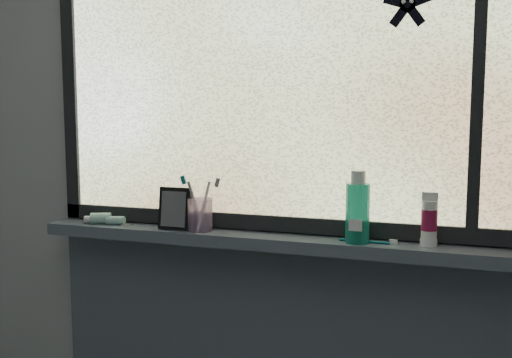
{
  "coord_description": "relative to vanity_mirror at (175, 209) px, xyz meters",
  "views": [
    {
      "loc": [
        0.53,
        -0.48,
        1.4
      ],
      "look_at": [
        0.01,
        1.05,
        1.22
      ],
      "focal_mm": 40.0,
      "sensor_mm": 36.0,
      "label": 1
    }
  ],
  "objects": [
    {
      "name": "vanity_mirror",
      "position": [
        0.0,
        0.0,
        0.0
      ],
      "size": [
        0.11,
        0.06,
        0.14
      ],
      "primitive_type": "cube",
      "rotation": [
        0.0,
        0.0,
        -0.01
      ],
      "color": "black",
      "rests_on": "windowsill"
    },
    {
      "name": "toothbrush_lying",
      "position": [
        0.63,
        0.01,
        -0.06
      ],
      "size": [
        0.19,
        0.03,
        0.01
      ],
      "primitive_type": null,
      "rotation": [
        0.0,
        0.0,
        -0.04
      ],
      "color": "#0B5765",
      "rests_on": "windowsill"
    },
    {
      "name": "mouthwash_bottle",
      "position": [
        0.61,
        -0.0,
        0.04
      ],
      "size": [
        0.09,
        0.09,
        0.18
      ],
      "primitive_type": "cylinder",
      "rotation": [
        0.0,
        0.0,
        0.24
      ],
      "color": "teal",
      "rests_on": "windowsill"
    },
    {
      "name": "starfish_sticker",
      "position": [
        0.73,
        0.06,
        0.63
      ],
      "size": [
        0.15,
        0.02,
        0.15
      ],
      "primitive_type": null,
      "color": "black",
      "rests_on": "window_pane"
    },
    {
      "name": "frame_left",
      "position": [
        -0.44,
        0.07,
        0.44
      ],
      "size": [
        0.05,
        0.03,
        1.1
      ],
      "primitive_type": "cube",
      "color": "black",
      "rests_on": "wall_back"
    },
    {
      "name": "cream_tube",
      "position": [
        0.81,
        0.03,
        0.01
      ],
      "size": [
        0.05,
        0.05,
        0.11
      ],
      "primitive_type": "cylinder",
      "rotation": [
        0.0,
        0.0,
        0.23
      ],
      "color": "silver",
      "rests_on": "windowsill"
    },
    {
      "name": "wall_back",
      "position": [
        0.33,
        0.09,
        0.16
      ],
      "size": [
        3.0,
        0.01,
        2.5
      ],
      "primitive_type": "cube",
      "color": "#9EA3A8",
      "rests_on": "ground"
    },
    {
      "name": "frame_bottom",
      "position": [
        0.33,
        0.07,
        -0.04
      ],
      "size": [
        1.6,
        0.03,
        0.05
      ],
      "primitive_type": "cube",
      "color": "black",
      "rests_on": "windowsill"
    },
    {
      "name": "windowsill",
      "position": [
        0.33,
        0.02,
        -0.09
      ],
      "size": [
        1.62,
        0.14,
        0.04
      ],
      "primitive_type": "cube",
      "color": "#495261",
      "rests_on": "wall_back"
    },
    {
      "name": "toothbrush_cup",
      "position": [
        0.09,
        0.01,
        -0.02
      ],
      "size": [
        0.1,
        0.1,
        0.11
      ],
      "primitive_type": "cylinder",
      "rotation": [
        0.0,
        0.0,
        0.32
      ],
      "color": "#C7A3D8",
      "rests_on": "windowsill"
    },
    {
      "name": "window_pane",
      "position": [
        0.33,
        0.07,
        0.44
      ],
      "size": [
        1.5,
        0.01,
        1.0
      ],
      "primitive_type": "cube",
      "color": "silver",
      "rests_on": "wall_back"
    },
    {
      "name": "toothpaste_tube",
      "position": [
        -0.27,
        0.0,
        -0.05
      ],
      "size": [
        0.22,
        0.11,
        0.04
      ],
      "primitive_type": null,
      "rotation": [
        0.0,
        0.0,
        0.32
      ],
      "color": "silver",
      "rests_on": "windowsill"
    },
    {
      "name": "frame_mullion",
      "position": [
        0.93,
        0.07,
        0.44
      ],
      "size": [
        0.03,
        0.03,
        1.0
      ],
      "primitive_type": "cube",
      "color": "black",
      "rests_on": "wall_back"
    }
  ]
}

